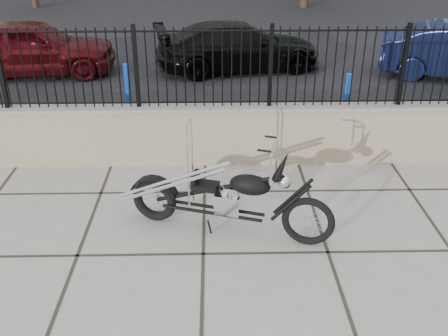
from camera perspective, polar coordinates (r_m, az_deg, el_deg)
ground_plane at (r=6.35m, az=-2.28°, el=-9.35°), size 90.00×90.00×0.00m
parking_lot at (r=18.01m, az=-1.74°, el=14.95°), size 30.00×30.00×0.00m
retaining_wall at (r=8.29m, az=-2.11°, el=3.67°), size 14.00×0.36×0.96m
iron_fence at (r=7.93m, az=-2.25°, el=10.86°), size 14.00×0.08×1.20m
chopper_motorcycle at (r=6.37m, az=0.06°, el=-1.23°), size 2.51×1.17×1.50m
car_red at (r=13.58m, az=-20.26°, el=12.21°), size 4.06×1.97×1.33m
car_black at (r=13.19m, az=1.60°, el=13.08°), size 4.29×2.39×1.18m
bollard_a at (r=10.64m, az=-10.46°, el=8.59°), size 0.14×0.14×0.96m
bollard_b at (r=10.15m, az=13.25°, el=7.38°), size 0.15×0.15×0.95m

